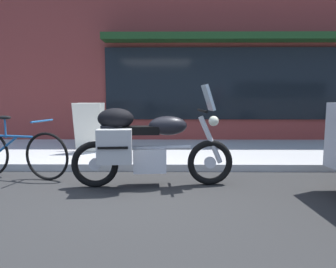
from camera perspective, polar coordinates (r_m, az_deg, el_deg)
The scene contains 4 objects.
ground_plane at distance 3.99m, azimuth -7.35°, elevation -11.01°, with size 80.00×80.00×0.00m, color #2B2B2B.
touring_motorcycle at distance 4.13m, azimuth -4.56°, elevation -1.75°, with size 2.21×0.78×1.39m.
parked_bicycle at distance 5.14m, azimuth -26.37°, elevation -3.17°, with size 1.70×0.57×0.95m.
sandwich_board_sign at distance 6.35m, azimuth -14.48°, elevation 1.22°, with size 0.55×0.42×0.98m.
Camera 1 is at (0.54, -3.76, 1.23)m, focal length 32.67 mm.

